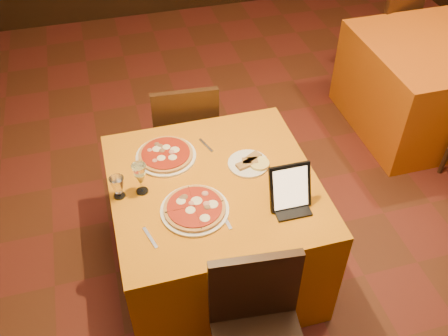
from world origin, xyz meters
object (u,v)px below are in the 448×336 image
object	(u,v)px
wine_glass	(140,179)
water_glass	(118,187)
pizza_near	(195,209)
chair_main_far	(184,131)
chair_side_far	(381,31)
side_table	(427,85)
tablet	(290,187)
main_table	(215,228)
pizza_far	(166,155)

from	to	relation	value
wine_glass	water_glass	bearing A→B (deg)	-178.91
pizza_near	wine_glass	world-z (taller)	wine_glass
chair_main_far	chair_side_far	size ratio (longest dim) A/B	1.00
pizza_near	wine_glass	size ratio (longest dim) A/B	1.84
side_table	tablet	distance (m)	2.16
chair_main_far	pizza_near	distance (m)	1.07
main_table	water_glass	xyz separation A→B (m)	(-0.50, 0.03, 0.44)
chair_main_far	wine_glass	world-z (taller)	wine_glass
main_table	side_table	distance (m)	2.25
pizza_far	wine_glass	bearing A→B (deg)	-126.05
side_table	tablet	bearing A→B (deg)	-143.92
side_table	pizza_near	xyz separation A→B (m)	(-2.17, -1.16, 0.39)
main_table	chair_main_far	size ratio (longest dim) A/B	1.21
pizza_near	pizza_far	size ratio (longest dim) A/B	1.02
side_table	tablet	size ratio (longest dim) A/B	4.51
side_table	pizza_far	world-z (taller)	pizza_far
side_table	water_glass	xyz separation A→B (m)	(-2.52, -0.95, 0.44)
wine_glass	chair_main_far	bearing A→B (deg)	64.64
main_table	wine_glass	distance (m)	0.61
side_table	pizza_far	distance (m)	2.38
pizza_near	side_table	bearing A→B (deg)	28.12
pizza_far	tablet	distance (m)	0.75
chair_side_far	pizza_far	world-z (taller)	chair_side_far
main_table	tablet	distance (m)	0.64
pizza_near	pizza_far	bearing A→B (deg)	98.36
wine_glass	side_table	bearing A→B (deg)	21.60
tablet	water_glass	bearing A→B (deg)	161.79
pizza_near	wine_glass	distance (m)	0.32
side_table	chair_main_far	world-z (taller)	chair_main_far
pizza_far	wine_glass	world-z (taller)	wine_glass
chair_side_far	pizza_far	distance (m)	2.71
wine_glass	water_glass	distance (m)	0.12
tablet	side_table	bearing A→B (deg)	36.73
main_table	wine_glass	world-z (taller)	wine_glass
wine_glass	main_table	bearing A→B (deg)	-5.00
wine_glass	tablet	size ratio (longest dim) A/B	0.78
main_table	wine_glass	bearing A→B (deg)	175.00
chair_side_far	tablet	distance (m)	2.67
side_table	chair_side_far	xyz separation A→B (m)	(0.00, 0.78, 0.08)
chair_main_far	water_glass	distance (m)	1.01
pizza_near	water_glass	distance (m)	0.41
chair_main_far	chair_side_far	bearing A→B (deg)	-150.62
main_table	tablet	bearing A→B (deg)	-37.56
main_table	wine_glass	xyz separation A→B (m)	(-0.38, 0.03, 0.47)
chair_side_far	tablet	xyz separation A→B (m)	(-1.70, -2.02, 0.41)
chair_main_far	main_table	bearing A→B (deg)	94.59
chair_main_far	pizza_far	distance (m)	0.68
side_table	pizza_far	xyz separation A→B (m)	(-2.23, -0.72, 0.39)
tablet	main_table	bearing A→B (deg)	143.09
chair_main_far	water_glass	world-z (taller)	chair_main_far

